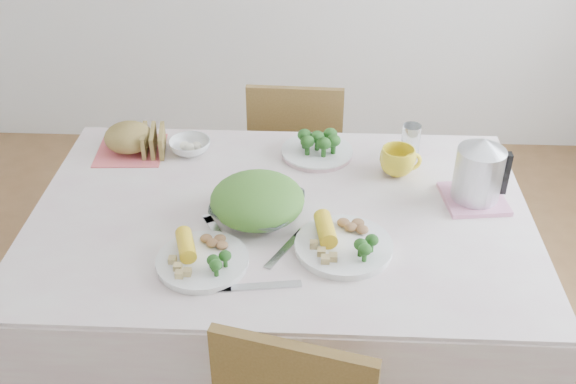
{
  "coord_description": "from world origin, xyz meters",
  "views": [
    {
      "loc": [
        0.1,
        -1.65,
        1.94
      ],
      "look_at": [
        0.02,
        0.02,
        0.82
      ],
      "focal_mm": 42.0,
      "sensor_mm": 36.0,
      "label": 1
    }
  ],
  "objects_px": {
    "yellow_mug": "(398,161)",
    "electric_kettle": "(479,167)",
    "salad_bowl": "(258,209)",
    "dinner_plate_left": "(203,261)",
    "chair_far": "(298,155)",
    "dinner_plate_right": "(344,247)",
    "dining_table": "(282,306)"
  },
  "relations": [
    {
      "from": "yellow_mug",
      "to": "chair_far",
      "type": "bearing_deg",
      "value": 119.72
    },
    {
      "from": "chair_far",
      "to": "salad_bowl",
      "type": "height_order",
      "value": "chair_far"
    },
    {
      "from": "chair_far",
      "to": "electric_kettle",
      "type": "bearing_deg",
      "value": 129.36
    },
    {
      "from": "dining_table",
      "to": "salad_bowl",
      "type": "distance_m",
      "value": 0.43
    },
    {
      "from": "dinner_plate_left",
      "to": "yellow_mug",
      "type": "height_order",
      "value": "yellow_mug"
    },
    {
      "from": "chair_far",
      "to": "dinner_plate_right",
      "type": "relative_size",
      "value": 3.15
    },
    {
      "from": "yellow_mug",
      "to": "electric_kettle",
      "type": "height_order",
      "value": "electric_kettle"
    },
    {
      "from": "dining_table",
      "to": "dinner_plate_right",
      "type": "distance_m",
      "value": 0.47
    },
    {
      "from": "salad_bowl",
      "to": "chair_far",
      "type": "bearing_deg",
      "value": 84.02
    },
    {
      "from": "dining_table",
      "to": "chair_far",
      "type": "height_order",
      "value": "chair_far"
    },
    {
      "from": "dinner_plate_right",
      "to": "yellow_mug",
      "type": "height_order",
      "value": "yellow_mug"
    },
    {
      "from": "chair_far",
      "to": "dinner_plate_left",
      "type": "relative_size",
      "value": 3.42
    },
    {
      "from": "yellow_mug",
      "to": "electric_kettle",
      "type": "xyz_separation_m",
      "value": [
        0.22,
        -0.15,
        0.07
      ]
    },
    {
      "from": "salad_bowl",
      "to": "dinner_plate_left",
      "type": "distance_m",
      "value": 0.26
    },
    {
      "from": "chair_far",
      "to": "electric_kettle",
      "type": "height_order",
      "value": "electric_kettle"
    },
    {
      "from": "dinner_plate_left",
      "to": "yellow_mug",
      "type": "relative_size",
      "value": 2.16
    },
    {
      "from": "salad_bowl",
      "to": "dinner_plate_right",
      "type": "xyz_separation_m",
      "value": [
        0.25,
        -0.14,
        -0.02
      ]
    },
    {
      "from": "dinner_plate_left",
      "to": "yellow_mug",
      "type": "bearing_deg",
      "value": 41.01
    },
    {
      "from": "dinner_plate_right",
      "to": "yellow_mug",
      "type": "relative_size",
      "value": 2.35
    },
    {
      "from": "chair_far",
      "to": "salad_bowl",
      "type": "xyz_separation_m",
      "value": [
        -0.09,
        -0.87,
        0.33
      ]
    },
    {
      "from": "chair_far",
      "to": "dinner_plate_right",
      "type": "xyz_separation_m",
      "value": [
        0.16,
        -1.01,
        0.31
      ]
    },
    {
      "from": "yellow_mug",
      "to": "dinner_plate_left",
      "type": "bearing_deg",
      "value": -138.99
    },
    {
      "from": "chair_far",
      "to": "dinner_plate_right",
      "type": "height_order",
      "value": "chair_far"
    },
    {
      "from": "electric_kettle",
      "to": "dinner_plate_right",
      "type": "bearing_deg",
      "value": -171.58
    },
    {
      "from": "chair_far",
      "to": "salad_bowl",
      "type": "distance_m",
      "value": 0.93
    },
    {
      "from": "yellow_mug",
      "to": "dinner_plate_right",
      "type": "bearing_deg",
      "value": -113.96
    },
    {
      "from": "dining_table",
      "to": "chair_far",
      "type": "distance_m",
      "value": 0.84
    },
    {
      "from": "chair_far",
      "to": "electric_kettle",
      "type": "distance_m",
      "value": 1.03
    },
    {
      "from": "chair_far",
      "to": "yellow_mug",
      "type": "xyz_separation_m",
      "value": [
        0.34,
        -0.6,
        0.34
      ]
    },
    {
      "from": "chair_far",
      "to": "salad_bowl",
      "type": "bearing_deg",
      "value": 86.28
    },
    {
      "from": "dinner_plate_left",
      "to": "electric_kettle",
      "type": "distance_m",
      "value": 0.87
    },
    {
      "from": "salad_bowl",
      "to": "electric_kettle",
      "type": "relative_size",
      "value": 1.28
    }
  ]
}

